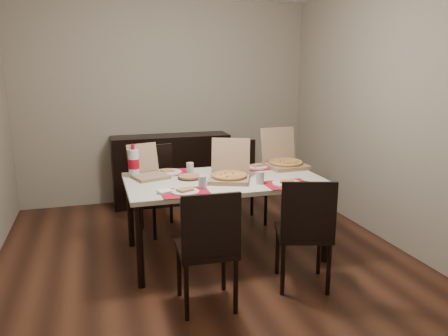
% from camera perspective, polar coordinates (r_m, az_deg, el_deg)
% --- Properties ---
extents(ground, '(3.80, 4.00, 0.02)m').
position_cam_1_polar(ground, '(4.24, -2.46, -11.66)').
color(ground, '#462415').
rests_on(ground, ground).
extents(room_walls, '(3.84, 4.02, 2.62)m').
position_cam_1_polar(room_walls, '(4.27, -4.16, 12.67)').
color(room_walls, gray).
rests_on(room_walls, ground).
extents(sideboard, '(1.50, 0.40, 0.90)m').
position_cam_1_polar(sideboard, '(5.74, -6.88, -0.18)').
color(sideboard, black).
rests_on(sideboard, ground).
extents(dining_table, '(1.80, 1.00, 0.75)m').
position_cam_1_polar(dining_table, '(4.08, 0.00, -2.28)').
color(dining_table, beige).
rests_on(dining_table, ground).
extents(chair_near_left, '(0.44, 0.44, 0.93)m').
position_cam_1_polar(chair_near_left, '(3.20, -2.11, -10.03)').
color(chair_near_left, black).
rests_on(chair_near_left, ground).
extents(chair_near_right, '(0.52, 0.52, 0.93)m').
position_cam_1_polar(chair_near_right, '(3.55, 10.52, -7.84)').
color(chair_near_right, black).
rests_on(chair_near_right, ground).
extents(chair_far_left, '(0.52, 0.52, 0.93)m').
position_cam_1_polar(chair_far_left, '(4.81, -8.41, -2.13)').
color(chair_far_left, black).
rests_on(chair_far_left, ground).
extents(chair_far_right, '(0.46, 0.46, 0.93)m').
position_cam_1_polar(chair_far_right, '(5.03, 2.39, -1.32)').
color(chair_far_right, black).
rests_on(chair_far_right, ground).
extents(setting_near_left, '(0.44, 0.30, 0.11)m').
position_cam_1_polar(setting_near_left, '(3.65, -4.80, -2.78)').
color(setting_near_left, '#B80C22').
rests_on(setting_near_left, dining_table).
extents(setting_near_right, '(0.48, 0.30, 0.11)m').
position_cam_1_polar(setting_near_right, '(3.89, 7.31, -1.80)').
color(setting_near_right, '#B80C22').
rests_on(setting_near_right, dining_table).
extents(setting_far_left, '(0.47, 0.30, 0.11)m').
position_cam_1_polar(setting_far_left, '(4.28, -6.91, -0.42)').
color(setting_far_left, '#B80C22').
rests_on(setting_far_left, dining_table).
extents(setting_far_right, '(0.44, 0.30, 0.11)m').
position_cam_1_polar(setting_far_right, '(4.48, 3.82, 0.30)').
color(setting_far_right, '#B80C22').
rests_on(setting_far_right, dining_table).
extents(napkin_loose, '(0.15, 0.15, 0.02)m').
position_cam_1_polar(napkin_loose, '(4.06, -0.25, -1.25)').
color(napkin_loose, white).
rests_on(napkin_loose, dining_table).
extents(pizza_box_center, '(0.48, 0.50, 0.36)m').
position_cam_1_polar(pizza_box_center, '(3.99, 0.71, -0.78)').
color(pizza_box_center, '#876A4E').
rests_on(pizza_box_center, dining_table).
extents(pizza_box_right, '(0.41, 0.45, 0.39)m').
position_cam_1_polar(pizza_box_right, '(4.56, 7.90, 0.89)').
color(pizza_box_right, '#876A4E').
rests_on(pizza_box_right, dining_table).
extents(pizza_box_left, '(0.38, 0.41, 0.30)m').
position_cam_1_polar(pizza_box_left, '(4.16, -9.92, -0.41)').
color(pizza_box_left, '#876A4E').
rests_on(pizza_box_left, dining_table).
extents(faina_plate, '(0.22, 0.22, 0.03)m').
position_cam_1_polar(faina_plate, '(4.06, -4.54, -1.19)').
color(faina_plate, black).
rests_on(faina_plate, dining_table).
extents(dip_bowl, '(0.12, 0.12, 0.03)m').
position_cam_1_polar(dip_bowl, '(4.25, 1.05, -0.52)').
color(dip_bowl, white).
rests_on(dip_bowl, dining_table).
extents(soda_bottle, '(0.10, 0.10, 0.31)m').
position_cam_1_polar(soda_bottle, '(4.18, -11.71, 0.64)').
color(soda_bottle, silver).
rests_on(soda_bottle, dining_table).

